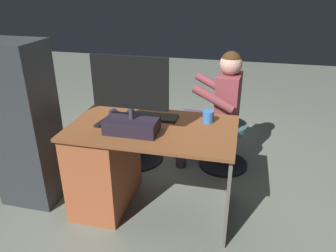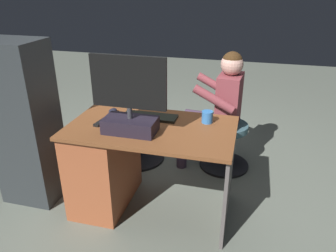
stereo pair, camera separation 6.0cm
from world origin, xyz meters
name	(u,v)px [view 1 (the left image)]	position (x,y,z in m)	size (l,w,h in m)	color
ground_plane	(166,180)	(0.00, 0.00, 0.00)	(10.00, 10.00, 0.00)	slate
desk	(115,162)	(0.31, 0.41, 0.39)	(1.22, 0.71, 0.73)	brown
monitor	(131,109)	(0.11, 0.53, 0.90)	(0.52, 0.21, 0.54)	black
keyboard	(151,117)	(0.06, 0.26, 0.74)	(0.42, 0.14, 0.02)	black
computer_mouse	(113,111)	(0.37, 0.25, 0.75)	(0.06, 0.10, 0.04)	black
cup	(208,117)	(-0.38, 0.24, 0.78)	(0.08, 0.08, 0.09)	#3372BF
tv_remote	(102,123)	(0.38, 0.45, 0.74)	(0.04, 0.15, 0.02)	black
office_chair_teddy	(135,137)	(0.39, -0.31, 0.25)	(0.56, 0.56, 0.46)	black
teddy_bear	(134,103)	(0.39, -0.33, 0.61)	(0.23, 0.23, 0.33)	#CFB88E
visitor_chair	(225,141)	(-0.49, -0.39, 0.27)	(0.48, 0.48, 0.46)	black
person	(218,101)	(-0.40, -0.38, 0.68)	(0.59, 0.50, 1.14)	brown
equipment_rack	(24,126)	(1.02, 0.49, 0.66)	(0.44, 0.36, 1.32)	#2A2F31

